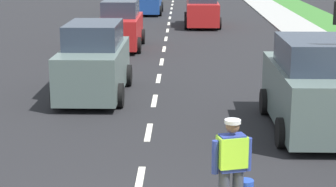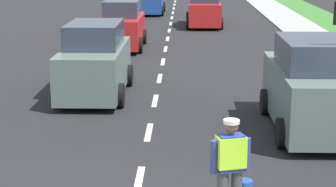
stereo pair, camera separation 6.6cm
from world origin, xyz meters
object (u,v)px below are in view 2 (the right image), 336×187
car_oncoming_second (122,26)px  car_parked_curbside (313,88)px  road_worker (232,164)px  car_oncoming_lead (95,62)px  car_outgoing_far (204,9)px

car_oncoming_second → car_parked_curbside: car_parked_curbside is taller
car_parked_curbside → road_worker: bearing=-115.6°
road_worker → car_oncoming_second: 17.11m
road_worker → car_oncoming_lead: car_oncoming_lead is taller
car_parked_curbside → car_outgoing_far: car_parked_curbside is taller
road_worker → car_parked_curbside: car_parked_curbside is taller
road_worker → car_parked_curbside: bearing=64.4°
car_oncoming_second → car_parked_curbside: bearing=-63.9°
car_oncoming_second → car_oncoming_lead: size_ratio=0.96×
road_worker → car_oncoming_second: size_ratio=0.41×
road_worker → car_oncoming_second: (-3.53, 16.74, 0.05)m
car_parked_curbside → car_oncoming_second: bearing=116.1°
road_worker → car_outgoing_far: car_outgoing_far is taller
road_worker → car_outgoing_far: 24.35m
road_worker → car_parked_curbside: (2.31, 4.84, 0.12)m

